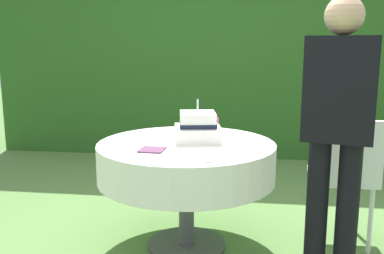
# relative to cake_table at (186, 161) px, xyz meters

# --- Properties ---
(ground_plane) EXTENTS (20.00, 20.00, 0.00)m
(ground_plane) POSITION_rel_cake_table_xyz_m (0.00, 0.00, -0.60)
(ground_plane) COLOR #547A3D
(foliage_hedge) EXTENTS (5.44, 0.66, 2.57)m
(foliage_hedge) POSITION_rel_cake_table_xyz_m (0.00, 2.71, 0.69)
(foliage_hedge) COLOR #28561E
(foliage_hedge) RESTS_ON ground_plane
(cake_table) EXTENTS (1.17, 1.17, 0.72)m
(cake_table) POSITION_rel_cake_table_xyz_m (0.00, 0.00, 0.00)
(cake_table) COLOR #4C4C51
(cake_table) RESTS_ON ground_plane
(wedding_cake) EXTENTS (0.35, 0.35, 0.28)m
(wedding_cake) POSITION_rel_cake_table_xyz_m (0.07, 0.07, 0.21)
(wedding_cake) COLOR white
(wedding_cake) RESTS_ON cake_table
(serving_plate_near) EXTENTS (0.11, 0.11, 0.01)m
(serving_plate_near) POSITION_rel_cake_table_xyz_m (-0.37, 0.03, 0.13)
(serving_plate_near) COLOR white
(serving_plate_near) RESTS_ON cake_table
(serving_plate_far) EXTENTS (0.11, 0.11, 0.01)m
(serving_plate_far) POSITION_rel_cake_table_xyz_m (0.16, -0.42, 0.13)
(serving_plate_far) COLOR white
(serving_plate_far) RESTS_ON cake_table
(serving_plate_left) EXTENTS (0.13, 0.13, 0.01)m
(serving_plate_left) POSITION_rel_cake_table_xyz_m (0.32, -0.18, 0.13)
(serving_plate_left) COLOR white
(serving_plate_left) RESTS_ON cake_table
(serving_plate_right) EXTENTS (0.11, 0.11, 0.01)m
(serving_plate_right) POSITION_rel_cake_table_xyz_m (0.14, 0.39, 0.13)
(serving_plate_right) COLOR white
(serving_plate_right) RESTS_ON cake_table
(napkin_stack) EXTENTS (0.16, 0.16, 0.01)m
(napkin_stack) POSITION_rel_cake_table_xyz_m (-0.18, -0.23, 0.13)
(napkin_stack) COLOR #603856
(napkin_stack) RESTS_ON cake_table
(garden_chair) EXTENTS (0.41, 0.41, 0.89)m
(garden_chair) POSITION_rel_cake_table_xyz_m (1.04, 0.13, -0.06)
(garden_chair) COLOR white
(garden_chair) RESTS_ON ground_plane
(standing_person) EXTENTS (0.40, 0.28, 1.60)m
(standing_person) POSITION_rel_cake_table_xyz_m (0.87, -0.39, 0.33)
(standing_person) COLOR black
(standing_person) RESTS_ON ground_plane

